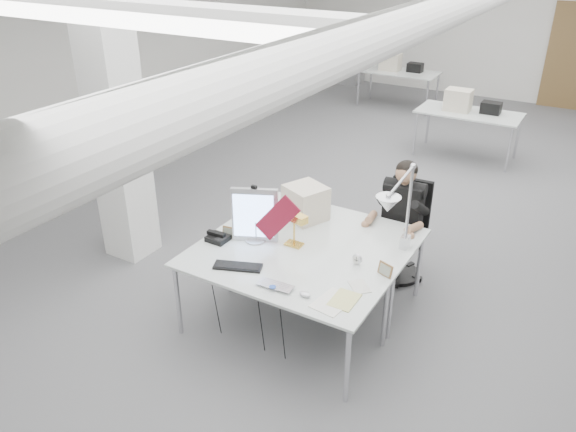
# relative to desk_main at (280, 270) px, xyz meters

# --- Properties ---
(room_shell) EXTENTS (10.04, 14.04, 3.24)m
(room_shell) POSITION_rel_desk_main_xyz_m (0.04, 2.63, 0.95)
(room_shell) COLOR #545456
(room_shell) RESTS_ON ground
(desk_main) EXTENTS (1.80, 0.90, 0.02)m
(desk_main) POSITION_rel_desk_main_xyz_m (0.00, 0.00, 0.00)
(desk_main) COLOR silver
(desk_main) RESTS_ON room_shell
(desk_second) EXTENTS (1.80, 0.90, 0.02)m
(desk_second) POSITION_rel_desk_main_xyz_m (0.00, 0.90, 0.00)
(desk_second) COLOR silver
(desk_second) RESTS_ON room_shell
(bg_desk_a) EXTENTS (1.60, 0.80, 0.02)m
(bg_desk_a) POSITION_rel_desk_main_xyz_m (0.20, 5.50, 0.00)
(bg_desk_a) COLOR silver
(bg_desk_a) RESTS_ON room_shell
(bg_desk_b) EXTENTS (1.60, 0.80, 0.02)m
(bg_desk_b) POSITION_rel_desk_main_xyz_m (-1.80, 7.70, 0.00)
(bg_desk_b) COLOR silver
(bg_desk_b) RESTS_ON room_shell
(filing_cabinet) EXTENTS (0.45, 0.55, 1.20)m
(filing_cabinet) POSITION_rel_desk_main_xyz_m (-3.50, 9.15, -0.14)
(filing_cabinet) COLOR gray
(filing_cabinet) RESTS_ON room_shell
(office_chair) EXTENTS (0.55, 0.55, 1.06)m
(office_chair) POSITION_rel_desk_main_xyz_m (0.55, 1.55, -0.21)
(office_chair) COLOR black
(office_chair) RESTS_ON room_shell
(seated_person) EXTENTS (0.54, 0.65, 0.94)m
(seated_person) POSITION_rel_desk_main_xyz_m (0.55, 1.50, 0.16)
(seated_person) COLOR black
(seated_person) RESTS_ON office_chair
(monitor) EXTENTS (0.40, 0.22, 0.53)m
(monitor) POSITION_rel_desk_main_xyz_m (-0.45, 0.31, 0.28)
(monitor) COLOR #B5B6BA
(monitor) RESTS_ON desk_main
(pennant) EXTENTS (0.45, 0.06, 0.49)m
(pennant) POSITION_rel_desk_main_xyz_m (-0.19, 0.28, 0.33)
(pennant) COLOR maroon
(pennant) RESTS_ON monitor
(keyboard) EXTENTS (0.44, 0.28, 0.02)m
(keyboard) POSITION_rel_desk_main_xyz_m (-0.32, -0.16, 0.02)
(keyboard) COLOR black
(keyboard) RESTS_ON desk_main
(laptop) EXTENTS (0.32, 0.21, 0.02)m
(laptop) POSITION_rel_desk_main_xyz_m (0.11, -0.30, 0.02)
(laptop) COLOR #BABABF
(laptop) RESTS_ON desk_main
(mouse) EXTENTS (0.10, 0.07, 0.04)m
(mouse) POSITION_rel_desk_main_xyz_m (0.38, -0.24, 0.03)
(mouse) COLOR silver
(mouse) RESTS_ON desk_main
(bankers_lamp) EXTENTS (0.33, 0.20, 0.35)m
(bankers_lamp) POSITION_rel_desk_main_xyz_m (-0.10, 0.42, 0.19)
(bankers_lamp) COLOR gold
(bankers_lamp) RESTS_ON desk_main
(desk_phone) EXTENTS (0.20, 0.18, 0.05)m
(desk_phone) POSITION_rel_desk_main_xyz_m (-0.75, 0.13, 0.04)
(desk_phone) COLOR black
(desk_phone) RESTS_ON desk_main
(picture_frame_left) EXTENTS (0.13, 0.05, 0.10)m
(picture_frame_left) POSITION_rel_desk_main_xyz_m (-0.71, 0.25, 0.06)
(picture_frame_left) COLOR #9C7243
(picture_frame_left) RESTS_ON desk_main
(picture_frame_right) EXTENTS (0.15, 0.08, 0.11)m
(picture_frame_right) POSITION_rel_desk_main_xyz_m (0.81, 0.36, 0.07)
(picture_frame_right) COLOR olive
(picture_frame_right) RESTS_ON desk_main
(desk_clock) EXTENTS (0.09, 0.05, 0.09)m
(desk_clock) POSITION_rel_desk_main_xyz_m (0.54, 0.41, 0.06)
(desk_clock) COLOR silver
(desk_clock) RESTS_ON desk_main
(paper_stack_a) EXTENTS (0.28, 0.36, 0.01)m
(paper_stack_a) POSITION_rel_desk_main_xyz_m (0.61, -0.20, 0.02)
(paper_stack_a) COLOR white
(paper_stack_a) RESTS_ON desk_main
(paper_stack_b) EXTENTS (0.20, 0.27, 0.01)m
(paper_stack_b) POSITION_rel_desk_main_xyz_m (0.67, -0.13, 0.02)
(paper_stack_b) COLOR #D0CF7C
(paper_stack_b) RESTS_ON desk_main
(paper_stack_c) EXTENTS (0.24, 0.24, 0.01)m
(paper_stack_c) POSITION_rel_desk_main_xyz_m (0.70, 0.10, 0.02)
(paper_stack_c) COLOR silver
(paper_stack_c) RESTS_ON desk_main
(beige_monitor) EXTENTS (0.47, 0.46, 0.35)m
(beige_monitor) POSITION_rel_desk_main_xyz_m (-0.27, 0.95, 0.19)
(beige_monitor) COLOR beige
(beige_monitor) RESTS_ON desk_second
(architect_lamp) EXTENTS (0.32, 0.73, 0.91)m
(architect_lamp) POSITION_rel_desk_main_xyz_m (0.80, 0.63, 0.47)
(architect_lamp) COLOR silver
(architect_lamp) RESTS_ON desk_second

